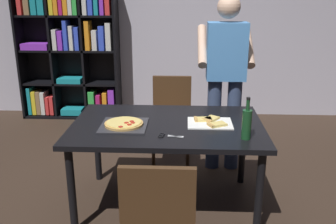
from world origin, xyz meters
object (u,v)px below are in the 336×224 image
object	(u,v)px
person_serving_pizza	(225,74)
kitchen_scissors	(166,136)
wine_bottle	(247,123)
pepperoni_pizza_on_tray	(124,124)
chair_near_camera	(159,219)
bookshelf	(70,48)
chair_far_side	(172,113)
dining_table	(167,132)

from	to	relation	value
person_serving_pizza	kitchen_scissors	bearing A→B (deg)	-116.70
person_serving_pizza	wine_bottle	world-z (taller)	person_serving_pizza
person_serving_pizza	pepperoni_pizza_on_tray	bearing A→B (deg)	-136.23
chair_near_camera	pepperoni_pizza_on_tray	xyz separation A→B (m)	(-0.34, 0.92, 0.25)
chair_near_camera	bookshelf	distance (m)	3.72
chair_near_camera	chair_far_side	distance (m)	1.99
chair_near_camera	pepperoni_pizza_on_tray	bearing A→B (deg)	110.51
chair_near_camera	wine_bottle	xyz separation A→B (m)	(0.59, 0.69, 0.36)
pepperoni_pizza_on_tray	bookshelf	bearing A→B (deg)	115.15
bookshelf	wine_bottle	size ratio (longest dim) A/B	6.17
kitchen_scissors	person_serving_pizza	bearing A→B (deg)	63.30
dining_table	chair_far_side	xyz separation A→B (m)	(0.00, 0.99, -0.17)
chair_far_side	person_serving_pizza	distance (m)	0.76
chair_near_camera	dining_table	bearing A→B (deg)	90.00
chair_far_side	wine_bottle	size ratio (longest dim) A/B	2.85
dining_table	kitchen_scissors	distance (m)	0.29
person_serving_pizza	wine_bottle	xyz separation A→B (m)	(0.05, -1.07, -0.13)
chair_near_camera	person_serving_pizza	bearing A→B (deg)	73.01
chair_far_side	pepperoni_pizza_on_tray	world-z (taller)	chair_far_side
chair_far_side	pepperoni_pizza_on_tray	xyz separation A→B (m)	(-0.34, -1.07, 0.25)
dining_table	bookshelf	size ratio (longest dim) A/B	0.80
dining_table	kitchen_scissors	xyz separation A→B (m)	(0.01, -0.28, 0.08)
chair_far_side	person_serving_pizza	size ratio (longest dim) A/B	0.51
chair_near_camera	person_serving_pizza	world-z (taller)	person_serving_pizza
dining_table	chair_far_side	bearing A→B (deg)	90.00
chair_near_camera	wine_bottle	bearing A→B (deg)	49.41
pepperoni_pizza_on_tray	kitchen_scissors	xyz separation A→B (m)	(0.35, -0.21, -0.01)
chair_far_side	bookshelf	xyz separation A→B (m)	(-1.49, 1.38, 0.49)
person_serving_pizza	bookshelf	bearing A→B (deg)	141.77
chair_near_camera	kitchen_scissors	size ratio (longest dim) A/B	4.55
person_serving_pizza	wine_bottle	bearing A→B (deg)	-87.14
chair_near_camera	person_serving_pizza	xyz separation A→B (m)	(0.54, 1.77, 0.49)
bookshelf	wine_bottle	xyz separation A→B (m)	(2.09, -2.68, -0.13)
dining_table	chair_far_side	world-z (taller)	chair_far_side
kitchen_scissors	chair_far_side	bearing A→B (deg)	90.39
dining_table	pepperoni_pizza_on_tray	world-z (taller)	pepperoni_pizza_on_tray
chair_near_camera	kitchen_scissors	world-z (taller)	chair_near_camera
dining_table	person_serving_pizza	world-z (taller)	person_serving_pizza
chair_near_camera	wine_bottle	distance (m)	0.98
kitchen_scissors	bookshelf	bearing A→B (deg)	119.49
person_serving_pizza	chair_far_side	bearing A→B (deg)	157.80
pepperoni_pizza_on_tray	wine_bottle	xyz separation A→B (m)	(0.94, -0.23, 0.10)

